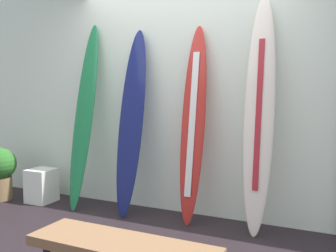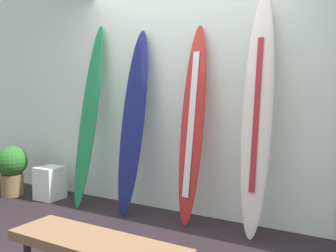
% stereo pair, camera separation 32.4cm
% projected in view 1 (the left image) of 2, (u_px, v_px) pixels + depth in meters
% --- Properties ---
extents(wall_back, '(7.20, 0.20, 2.80)m').
position_uv_depth(wall_back, '(185.00, 87.00, 3.98)').
color(wall_back, silver).
rests_on(wall_back, ground).
extents(surfboard_emerald, '(0.25, 0.54, 2.17)m').
position_uv_depth(surfboard_emerald, '(84.00, 116.00, 4.13)').
color(surfboard_emerald, '#1C7742').
rests_on(surfboard_emerald, ground).
extents(surfboard_navy, '(0.30, 0.46, 2.05)m').
position_uv_depth(surfboard_navy, '(131.00, 123.00, 3.88)').
color(surfboard_navy, navy).
rests_on(surfboard_navy, ground).
extents(surfboard_crimson, '(0.26, 0.41, 2.04)m').
position_uv_depth(surfboard_crimson, '(193.00, 124.00, 3.62)').
color(surfboard_crimson, red).
rests_on(surfboard_crimson, ground).
extents(surfboard_ivory, '(0.28, 0.41, 2.26)m').
position_uv_depth(surfboard_ivory, '(259.00, 114.00, 3.33)').
color(surfboard_ivory, silver).
rests_on(surfboard_ivory, ground).
extents(display_block_left, '(0.31, 0.31, 0.41)m').
position_uv_depth(display_block_left, '(42.00, 185.00, 4.37)').
color(display_block_left, white).
rests_on(display_block_left, ground).
extents(potted_plant, '(0.41, 0.41, 0.66)m').
position_uv_depth(potted_plant, '(0.00, 170.00, 4.47)').
color(potted_plant, olive).
rests_on(potted_plant, ground).
extents(bench, '(1.12, 0.33, 0.47)m').
position_uv_depth(bench, '(122.00, 252.00, 2.01)').
color(bench, brown).
rests_on(bench, ground).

